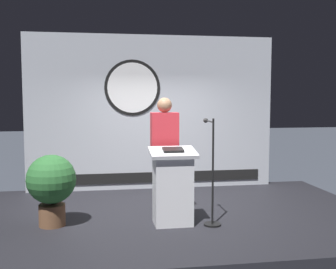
% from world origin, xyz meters
% --- Properties ---
extents(ground_plane, '(40.00, 40.00, 0.00)m').
position_xyz_m(ground_plane, '(0.00, 0.00, 0.00)').
color(ground_plane, '#383D47').
extents(stage_platform, '(6.40, 4.00, 0.30)m').
position_xyz_m(stage_platform, '(0.00, 0.00, 0.15)').
color(stage_platform, black).
rests_on(stage_platform, ground).
extents(banner_display, '(4.74, 0.12, 2.94)m').
position_xyz_m(banner_display, '(-0.01, 1.85, 1.76)').
color(banner_display, '#B2B7C1').
rests_on(banner_display, stage_platform).
extents(podium, '(0.64, 0.50, 1.08)m').
position_xyz_m(podium, '(-0.02, -0.50, 0.83)').
color(podium, silver).
rests_on(podium, stage_platform).
extents(speaker_person, '(0.40, 0.26, 1.76)m').
position_xyz_m(speaker_person, '(-0.06, -0.02, 1.20)').
color(speaker_person, black).
rests_on(speaker_person, stage_platform).
extents(microphone_stand, '(0.24, 0.57, 1.48)m').
position_xyz_m(microphone_stand, '(0.52, -0.59, 0.82)').
color(microphone_stand, black).
rests_on(microphone_stand, stage_platform).
extents(potted_plant, '(0.67, 0.67, 0.99)m').
position_xyz_m(potted_plant, '(-1.67, -0.30, 0.89)').
color(potted_plant, brown).
rests_on(potted_plant, stage_platform).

